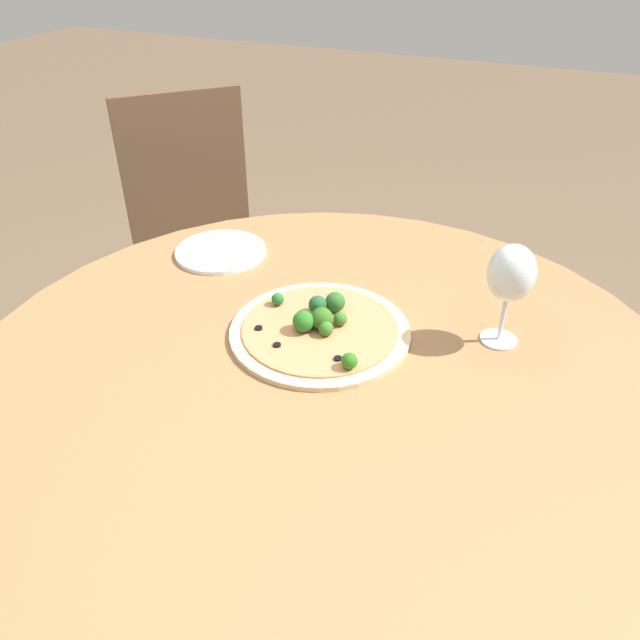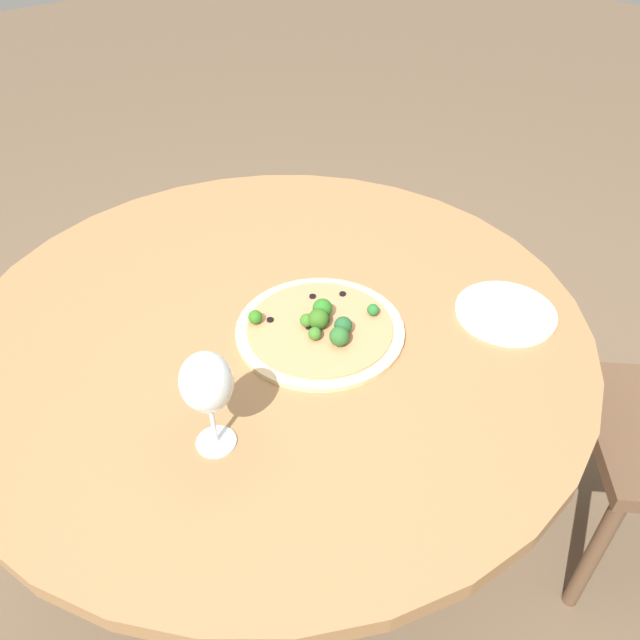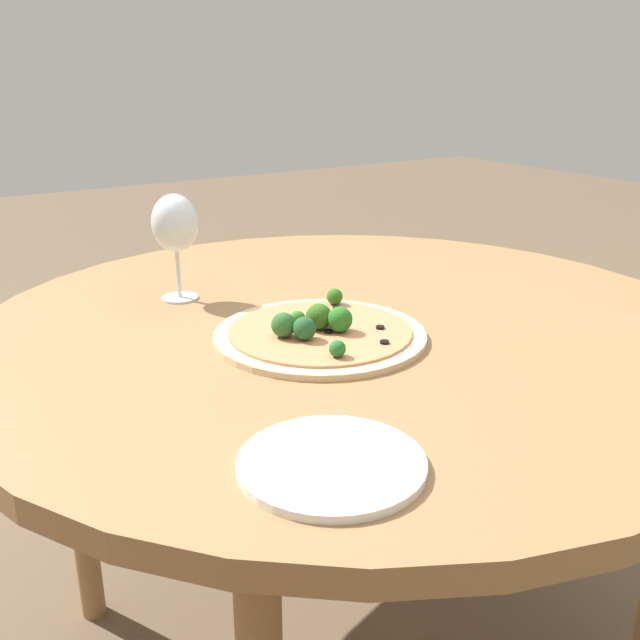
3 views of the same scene
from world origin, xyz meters
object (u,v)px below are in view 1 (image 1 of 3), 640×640
pizza (320,328)px  wine_glass (511,275)px  chair (200,241)px  plate_near (221,252)px

pizza → wine_glass: 0.35m
chair → wine_glass: (0.48, 0.96, 0.35)m
pizza → plate_near: size_ratio=1.64×
wine_glass → plate_near: bearing=-98.2°
chair → wine_glass: 1.13m
chair → wine_glass: bearing=-72.4°
chair → pizza: chair is taller
wine_glass → plate_near: 0.65m
pizza → plate_near: bearing=-121.1°
chair → pizza: 0.90m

